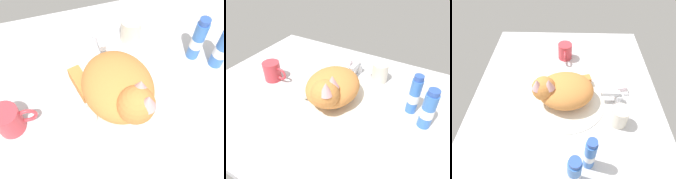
% 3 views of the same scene
% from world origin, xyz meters
% --- Properties ---
extents(ground_plane, '(1.10, 0.83, 0.03)m').
position_xyz_m(ground_plane, '(0.00, 0.00, -0.01)').
color(ground_plane, silver).
extents(sink_basin, '(0.35, 0.35, 0.01)m').
position_xyz_m(sink_basin, '(0.00, 0.00, 0.00)').
color(sink_basin, silver).
rests_on(sink_basin, ground_plane).
extents(faucet, '(0.14, 0.10, 0.06)m').
position_xyz_m(faucet, '(0.00, 0.22, 0.03)').
color(faucet, silver).
rests_on(faucet, ground_plane).
extents(cat, '(0.23, 0.26, 0.15)m').
position_xyz_m(cat, '(0.00, -0.02, 0.07)').
color(cat, '#D17F3D').
rests_on(cat, sink_basin).
extents(coffee_mug, '(0.11, 0.07, 0.08)m').
position_xyz_m(coffee_mug, '(-0.30, -0.01, 0.04)').
color(coffee_mug, '#C63842').
rests_on(coffee_mug, ground_plane).
extents(rinse_cup, '(0.07, 0.07, 0.08)m').
position_xyz_m(rinse_cup, '(0.11, 0.21, 0.04)').
color(rinse_cup, silver).
rests_on(rinse_cup, ground_plane).
extents(soap_dish, '(0.09, 0.06, 0.01)m').
position_xyz_m(soap_dish, '(-0.08, 0.25, 0.01)').
color(soap_dish, white).
rests_on(soap_dish, ground_plane).
extents(soap_bar, '(0.07, 0.05, 0.02)m').
position_xyz_m(soap_bar, '(-0.08, 0.25, 0.02)').
color(soap_bar, silver).
rests_on(soap_bar, soap_dish).
extents(toothpaste_bottle, '(0.04, 0.04, 0.16)m').
position_xyz_m(toothpaste_bottle, '(0.28, 0.08, 0.07)').
color(toothpaste_bottle, '#3870C6').
rests_on(toothpaste_bottle, ground_plane).
extents(mouthwash_bottle, '(0.04, 0.04, 0.15)m').
position_xyz_m(mouthwash_bottle, '(0.34, 0.03, 0.07)').
color(mouthwash_bottle, '#3870C6').
rests_on(mouthwash_bottle, ground_plane).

